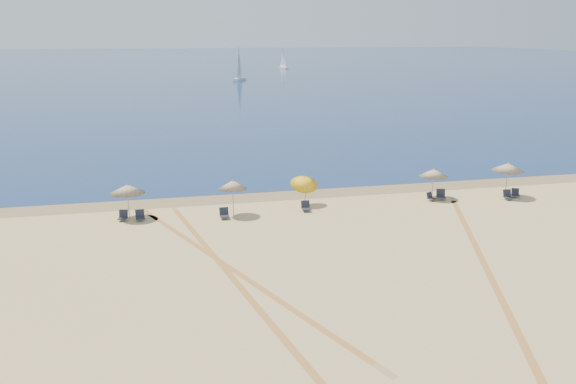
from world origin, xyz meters
name	(u,v)px	position (x,y,z in m)	size (l,w,h in m)	color
ground	(412,366)	(0.00, 0.00, 0.00)	(160.00, 160.00, 0.00)	tan
ocean	(169,62)	(0.00, 225.00, 0.01)	(500.00, 500.00, 0.00)	#0C2151
wet_sand	(276,195)	(0.00, 24.00, 0.00)	(500.00, 500.00, 0.00)	olive
umbrella_1	(127,189)	(-10.40, 20.69, 1.95)	(2.23, 2.23, 2.29)	gray
umbrella_2	(233,185)	(-3.74, 19.78, 2.08)	(1.86, 1.86, 2.42)	gray
umbrella_3	(304,181)	(1.38, 20.95, 1.73)	(1.91, 1.96, 2.40)	gray
umbrella_4	(434,173)	(10.88, 20.69, 1.89)	(2.06, 2.06, 2.23)	gray
umbrella_5	(508,167)	(16.27, 19.86, 2.22)	(2.25, 2.26, 2.56)	gray
chair_2	(123,216)	(-10.76, 20.25, 0.29)	(0.67, 0.75, 0.67)	black
chair_3	(140,216)	(-9.70, 20.03, 0.30)	(0.61, 0.70, 0.68)	black
chair_4	(224,214)	(-4.41, 19.21, 0.31)	(0.61, 0.70, 0.70)	black
chair_5	(306,207)	(1.15, 19.64, 0.31)	(0.60, 0.69, 0.69)	black
chair_6	(431,197)	(10.49, 20.12, 0.27)	(0.69, 0.74, 0.61)	black
chair_7	(441,195)	(11.34, 20.25, 0.33)	(0.82, 0.89, 0.74)	black
chair_8	(508,195)	(16.04, 19.17, 0.31)	(0.64, 0.73, 0.70)	black
chair_9	(515,193)	(16.93, 19.60, 0.28)	(0.73, 0.78, 0.63)	black
sailboat_0	(283,63)	(34.35, 175.60, 1.93)	(2.73, 4.35, 6.36)	white
sailboat_1	(239,70)	(13.34, 130.76, 2.43)	(3.86, 5.38, 8.05)	white
tire_tracks	(310,270)	(-1.26, 9.52, 0.00)	(49.78, 42.99, 0.00)	tan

